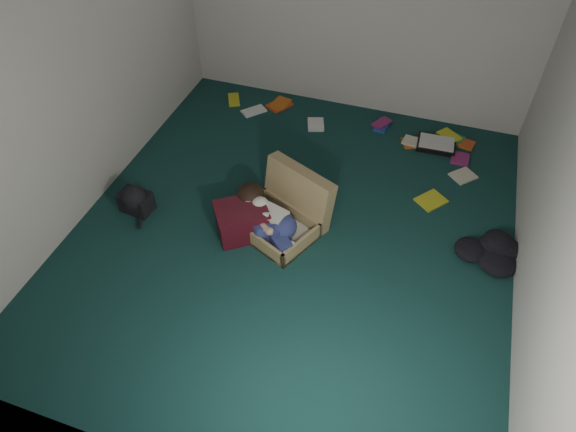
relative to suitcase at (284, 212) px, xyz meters
The scene contains 12 objects.
floor 0.21m from the suitcase, 31.24° to the right, with size 4.50×4.50×0.00m, color #143936.
wall_back 2.46m from the suitcase, 87.17° to the left, with size 4.50×4.50×0.00m, color silver.
wall_front 2.58m from the suitcase, 87.33° to the right, with size 4.50×4.50×0.00m, color silver.
wall_left 2.21m from the suitcase, behind, with size 4.50×4.50×0.00m, color silver.
wall_right 2.40m from the suitcase, ahead, with size 4.50×4.50×0.00m, color silver.
suitcase is the anchor object (origin of this frame).
person 0.20m from the suitcase, 129.72° to the right, with size 0.71×0.62×0.34m.
maroon_bin 0.41m from the suitcase, 144.71° to the right, with size 0.59×0.57×0.32m.
backpack 1.46m from the suitcase, 169.23° to the right, with size 0.38×0.30×0.23m, color black, non-canonical shape.
clothing_pile 1.82m from the suitcase, ahead, with size 0.47×0.38×0.15m, color black, non-canonical shape.
paper_tray 2.09m from the suitcase, 53.86° to the left, with size 0.43×0.33×0.06m.
book_scatter 1.70m from the suitcase, 72.17° to the left, with size 3.07×1.39×0.02m.
Camera 1 is at (1.00, -3.15, 3.57)m, focal length 32.00 mm.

